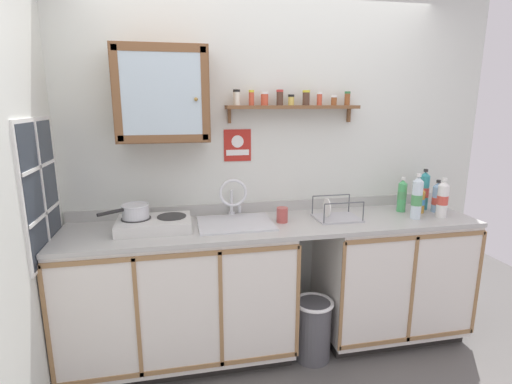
% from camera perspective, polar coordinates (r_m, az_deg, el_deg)
% --- Properties ---
extents(floor, '(5.91, 5.91, 0.00)m').
position_cam_1_polar(floor, '(2.85, 4.82, -25.83)').
color(floor, '#565451').
rests_on(floor, ground).
extents(back_wall, '(3.51, 0.07, 2.64)m').
position_cam_1_polar(back_wall, '(2.94, 1.41, 4.13)').
color(back_wall, silver).
rests_on(back_wall, ground).
extents(lower_cabinet_run, '(1.53, 0.60, 0.94)m').
position_cam_1_polar(lower_cabinet_run, '(2.83, -11.10, -14.83)').
color(lower_cabinet_run, black).
rests_on(lower_cabinet_run, ground).
extents(lower_cabinet_run_right, '(1.07, 0.60, 0.94)m').
position_cam_1_polar(lower_cabinet_run_right, '(3.24, 18.91, -11.65)').
color(lower_cabinet_run_right, black).
rests_on(lower_cabinet_run_right, ground).
extents(countertop, '(2.87, 0.63, 0.03)m').
position_cam_1_polar(countertop, '(2.72, 2.90, -4.78)').
color(countertop, '#B2B2AD').
rests_on(countertop, lower_cabinet_run).
extents(backsplash, '(2.87, 0.02, 0.08)m').
position_cam_1_polar(backsplash, '(2.98, 1.53, -2.12)').
color(backsplash, '#B2B2AD').
rests_on(backsplash, countertop).
extents(sink, '(0.51, 0.45, 0.44)m').
position_cam_1_polar(sink, '(2.71, -3.06, -5.12)').
color(sink, silver).
rests_on(sink, countertop).
extents(hot_plate_stove, '(0.47, 0.32, 0.08)m').
position_cam_1_polar(hot_plate_stove, '(2.65, -14.67, -4.54)').
color(hot_plate_stove, silver).
rests_on(hot_plate_stove, countertop).
extents(saucepan, '(0.30, 0.25, 0.09)m').
position_cam_1_polar(saucepan, '(2.65, -17.30, -2.66)').
color(saucepan, silver).
rests_on(saucepan, hot_plate_stove).
extents(bottle_juice_amber_0, '(0.07, 0.07, 0.21)m').
position_cam_1_polar(bottle_juice_amber_0, '(3.18, 22.88, -1.13)').
color(bottle_juice_amber_0, gold).
rests_on(bottle_juice_amber_0, countertop).
extents(bottle_soda_green_1, '(0.07, 0.07, 0.27)m').
position_cam_1_polar(bottle_soda_green_1, '(3.16, 20.58, -0.47)').
color(bottle_soda_green_1, '#4CB266').
rests_on(bottle_soda_green_1, countertop).
extents(bottle_water_blue_2, '(0.07, 0.07, 0.25)m').
position_cam_1_polar(bottle_water_blue_2, '(3.26, 24.95, -0.79)').
color(bottle_water_blue_2, '#8CB7E0').
rests_on(bottle_water_blue_2, countertop).
extents(bottle_water_clear_3, '(0.08, 0.08, 0.33)m').
position_cam_1_polar(bottle_water_clear_3, '(3.00, 22.48, -0.84)').
color(bottle_water_clear_3, silver).
rests_on(bottle_water_clear_3, countertop).
extents(bottle_opaque_white_4, '(0.08, 0.08, 0.29)m').
position_cam_1_polar(bottle_opaque_white_4, '(3.12, 25.63, -0.93)').
color(bottle_opaque_white_4, white).
rests_on(bottle_opaque_white_4, countertop).
extents(bottle_detergent_teal_5, '(0.07, 0.07, 0.32)m').
position_cam_1_polar(bottle_detergent_teal_5, '(3.29, 23.36, 0.17)').
color(bottle_detergent_teal_5, teal).
rests_on(bottle_detergent_teal_5, countertop).
extents(dish_rack, '(0.31, 0.25, 0.15)m').
position_cam_1_polar(dish_rack, '(2.85, 11.57, -3.43)').
color(dish_rack, '#B2B2B7').
rests_on(dish_rack, countertop).
extents(mug, '(0.09, 0.11, 0.10)m').
position_cam_1_polar(mug, '(2.72, 3.89, -3.33)').
color(mug, '#B24C47').
rests_on(mug, countertop).
extents(wall_cabinet, '(0.59, 0.29, 0.61)m').
position_cam_1_polar(wall_cabinet, '(2.68, -13.55, 13.69)').
color(wall_cabinet, brown).
extents(spice_shelf, '(0.97, 0.14, 0.23)m').
position_cam_1_polar(spice_shelf, '(2.86, 5.24, 12.66)').
color(spice_shelf, brown).
extents(warning_sign, '(0.20, 0.01, 0.23)m').
position_cam_1_polar(warning_sign, '(2.85, -2.73, 6.81)').
color(warning_sign, '#B2261E').
extents(window, '(0.03, 0.60, 0.84)m').
position_cam_1_polar(window, '(2.61, -29.00, 0.21)').
color(window, '#262D38').
extents(trash_bin, '(0.28, 0.28, 0.44)m').
position_cam_1_polar(trash_bin, '(2.93, 8.32, -19.16)').
color(trash_bin, '#4C4C51').
rests_on(trash_bin, ground).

